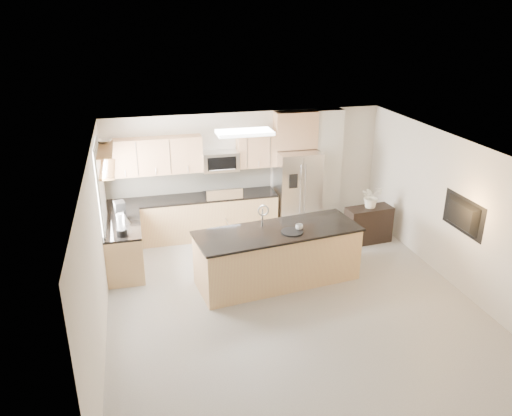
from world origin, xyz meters
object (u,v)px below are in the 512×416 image
object	(u,v)px
cup	(299,227)
range	(223,214)
credenza	(368,225)
platter	(292,232)
television	(459,215)
refrigerator	(297,190)
kettle	(124,218)
bowl	(104,141)
island	(278,256)
flower_vase	(372,191)
microwave	(220,161)
blender	(121,226)
coffee_maker	(120,211)

from	to	relation	value
cup	range	bearing A→B (deg)	112.23
credenza	platter	size ratio (longest dim) A/B	2.47
platter	television	distance (m)	2.84
refrigerator	cup	size ratio (longest dim) A/B	13.76
kettle	bowl	size ratio (longest dim) A/B	0.74
range	bowl	distance (m)	3.01
range	bowl	xyz separation A→B (m)	(-2.25, -0.61, 1.91)
island	bowl	world-z (taller)	bowl
refrigerator	kettle	distance (m)	3.83
flower_vase	microwave	bearing A→B (deg)	157.54
blender	coffee_maker	distance (m)	0.77
cup	coffee_maker	world-z (taller)	coffee_maker
coffee_maker	blender	bearing A→B (deg)	-88.51
platter	bowl	distance (m)	3.77
blender	platter	bearing A→B (deg)	-14.82
microwave	television	world-z (taller)	microwave
island	television	bearing A→B (deg)	-24.29
range	island	distance (m)	2.30
microwave	refrigerator	xyz separation A→B (m)	(1.66, -0.17, -0.74)
kettle	television	bearing A→B (deg)	-20.07
kettle	blender	bearing A→B (deg)	-95.54
refrigerator	flower_vase	size ratio (longest dim) A/B	2.50
refrigerator	television	bearing A→B (deg)	-58.96
bowl	blender	bearing A→B (deg)	-80.15
platter	island	bearing A→B (deg)	145.25
refrigerator	island	xyz separation A→B (m)	(-1.08, -2.18, -0.38)
refrigerator	coffee_maker	size ratio (longest dim) A/B	5.07
credenza	coffee_maker	distance (m)	5.05
cup	flower_vase	xyz separation A→B (m)	(1.99, 1.22, 0.07)
microwave	coffee_maker	bearing A→B (deg)	-155.20
platter	bowl	xyz separation A→B (m)	(-3.04, 1.77, 1.36)
platter	blender	size ratio (longest dim) A/B	0.94
kettle	bowl	xyz separation A→B (m)	(-0.22, 0.49, 1.35)
platter	kettle	size ratio (longest dim) A/B	1.53
range	microwave	world-z (taller)	microwave
refrigerator	flower_vase	world-z (taller)	refrigerator
island	coffee_maker	size ratio (longest dim) A/B	8.62
microwave	credenza	xyz separation A→B (m)	(2.90, -1.23, -1.24)
flower_vase	kettle	bearing A→B (deg)	-179.86
island	bowl	size ratio (longest dim) A/B	8.77
microwave	television	distance (m)	4.79
microwave	island	distance (m)	2.67
bowl	range	bearing A→B (deg)	15.09
island	kettle	bearing A→B (deg)	149.29
microwave	flower_vase	bearing A→B (deg)	-22.46
cup	flower_vase	world-z (taller)	flower_vase
credenza	bowl	size ratio (longest dim) A/B	2.80
refrigerator	blender	xyz separation A→B (m)	(-3.73, -1.57, 0.21)
microwave	coffee_maker	xyz separation A→B (m)	(-2.09, -0.97, -0.54)
credenza	television	bearing A→B (deg)	-78.27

